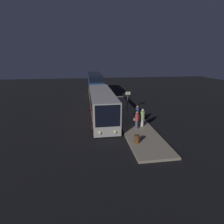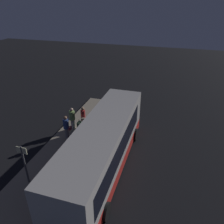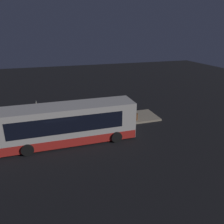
% 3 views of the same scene
% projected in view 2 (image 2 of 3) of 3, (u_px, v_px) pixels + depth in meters
% --- Properties ---
extents(ground, '(80.00, 80.00, 0.00)m').
position_uv_depth(ground, '(100.00, 176.00, 12.96)').
color(ground, black).
extents(platform, '(20.00, 3.05, 0.20)m').
position_uv_depth(platform, '(54.00, 164.00, 13.72)').
color(platform, gray).
rests_on(platform, ground).
extents(bus_lead, '(10.67, 2.72, 3.15)m').
position_uv_depth(bus_lead, '(103.00, 148.00, 12.79)').
color(bus_lead, '#B2ADA8').
rests_on(bus_lead, ground).
extents(passenger_boarding, '(0.41, 0.58, 1.79)m').
position_uv_depth(passenger_boarding, '(66.00, 126.00, 15.69)').
color(passenger_boarding, gray).
rests_on(passenger_boarding, platform).
extents(passenger_waiting, '(0.61, 0.61, 1.80)m').
position_uv_depth(passenger_waiting, '(72.00, 118.00, 16.82)').
color(passenger_waiting, silver).
rests_on(passenger_waiting, platform).
extents(passenger_with_bags, '(0.61, 0.48, 1.74)m').
position_uv_depth(passenger_with_bags, '(83.00, 117.00, 17.04)').
color(passenger_with_bags, '#4C476B').
rests_on(passenger_with_bags, platform).
extents(suitcase, '(0.42, 0.21, 0.96)m').
position_uv_depth(suitcase, '(79.00, 126.00, 16.92)').
color(suitcase, '#598C59').
rests_on(suitcase, platform).
extents(sign_post, '(0.10, 0.61, 2.42)m').
position_uv_depth(sign_post, '(24.00, 161.00, 11.59)').
color(sign_post, '#4C4C51').
rests_on(sign_post, platform).
extents(trash_bin, '(0.44, 0.44, 0.65)m').
position_uv_depth(trash_bin, '(105.00, 109.00, 19.57)').
color(trash_bin, '#593319').
rests_on(trash_bin, platform).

